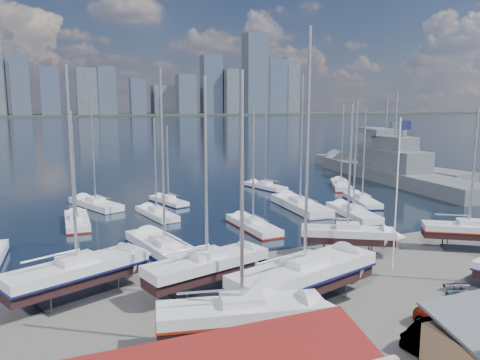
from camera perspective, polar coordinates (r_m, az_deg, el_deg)
name	(u,v)px	position (r m, az deg, el deg)	size (l,w,h in m)	color
ground	(367,281)	(39.99, 15.24, -11.82)	(1400.00, 1400.00, 0.00)	#605E59
water	(81,125)	(340.36, -18.76, 6.32)	(1400.00, 600.00, 0.40)	#19273A
far_shore	(65,115)	(599.85, -20.54, 7.39)	(1400.00, 80.00, 2.20)	#2D332D
skyline	(56,83)	(593.74, -21.49, 10.99)	(639.14, 43.80, 107.69)	#475166
sailboat_cradle_0	(78,272)	(36.56, -19.16, -10.51)	(10.75, 6.77, 16.81)	#2D2D33
sailboat_cradle_1	(242,315)	(28.17, 0.23, -16.14)	(10.24, 4.76, 15.97)	#2D2D33
sailboat_cradle_2	(207,266)	(36.01, -4.04, -10.36)	(10.28, 5.33, 16.15)	#2D2D33
sailboat_cradle_3	(305,275)	(33.95, 7.88, -11.39)	(12.49, 6.57, 19.18)	#2D2D33
sailboat_cradle_4	(347,234)	(45.65, 12.96, -6.46)	(8.64, 6.50, 14.22)	#2D2D33
sailboat_cradle_6	(469,230)	(51.05, 26.09, -5.54)	(8.37, 6.71, 13.89)	#2D2D33
sailboat_moored_1	(77,222)	(58.94, -19.25, -4.88)	(2.82, 9.45, 14.06)	black
sailboat_moored_2	(96,205)	(67.72, -17.18, -2.97)	(6.61, 10.62, 15.56)	black
sailboat_moored_3	(165,251)	(45.76, -9.14, -8.49)	(5.71, 12.59, 18.18)	black
sailboat_moored_4	(157,214)	(60.35, -10.12, -4.16)	(4.02, 8.94, 13.03)	black
sailboat_moored_5	(169,202)	(67.99, -8.70, -2.63)	(4.30, 8.18, 11.77)	black
sailboat_moored_6	(253,227)	(53.72, 1.60, -5.71)	(3.11, 9.75, 14.42)	black
sailboat_moored_7	(300,207)	(64.03, 7.34, -3.32)	(4.34, 12.73, 18.90)	black
sailboat_moored_8	(265,187)	(79.03, 3.10, -0.88)	(4.50, 9.25, 13.33)	black
sailboat_moored_9	(353,214)	(61.41, 13.60, -4.05)	(4.33, 10.51, 15.39)	black
sailboat_moored_10	(362,202)	(69.50, 14.65, -2.57)	(5.39, 9.88, 14.24)	black
sailboat_moored_11	(341,186)	(81.73, 12.19, -0.74)	(7.15, 10.02, 14.79)	black
naval_ship_east	(393,173)	(90.77, 18.11, 0.86)	(11.38, 44.06, 17.92)	#585E61
naval_ship_west	(384,165)	(102.45, 17.15, 1.81)	(10.45, 39.35, 17.50)	#585E61
car_a	(260,360)	(26.54, 2.49, -21.12)	(1.73, 4.31, 1.47)	gray
car_b	(438,334)	(31.12, 23.02, -16.93)	(1.70, 4.86, 1.60)	gray
car_c	(461,323)	(33.17, 25.30, -15.50)	(2.50, 5.43, 1.51)	gray
car_d	(476,310)	(35.34, 26.82, -13.97)	(2.26, 5.56, 1.61)	gray
flagpole	(398,183)	(41.31, 18.72, -0.37)	(1.15, 0.12, 13.08)	white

